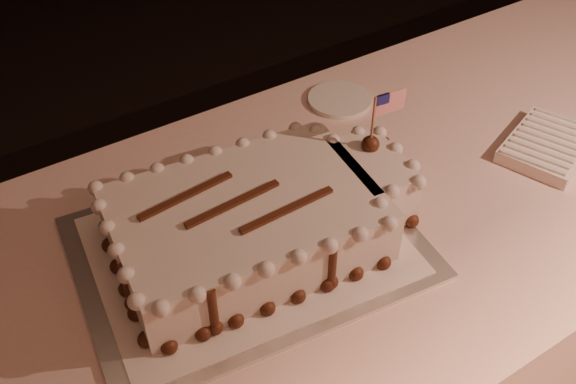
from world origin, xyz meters
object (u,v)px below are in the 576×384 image
cake_board (248,247)px  side_plate (340,100)px  banquet_table (397,297)px  napkin_stack (548,146)px  sheet_cake (263,218)px

cake_board → side_plate: side_plate is taller
banquet_table → napkin_stack: bearing=-18.6°
cake_board → sheet_cake: sheet_cake is taller
banquet_table → side_plate: 0.47m
side_plate → banquet_table: bearing=-92.5°
cake_board → side_plate: (0.38, 0.27, 0.00)m
napkin_stack → side_plate: (-0.24, 0.36, -0.01)m
sheet_cake → side_plate: size_ratio=3.91×
banquet_table → side_plate: size_ratio=17.41×
banquet_table → side_plate: bearing=87.5°
banquet_table → cake_board: 0.53m
napkin_stack → cake_board: bearing=171.7°
cake_board → napkin_stack: 0.63m
cake_board → napkin_stack: (0.63, -0.09, 0.01)m
banquet_table → sheet_cake: 0.55m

